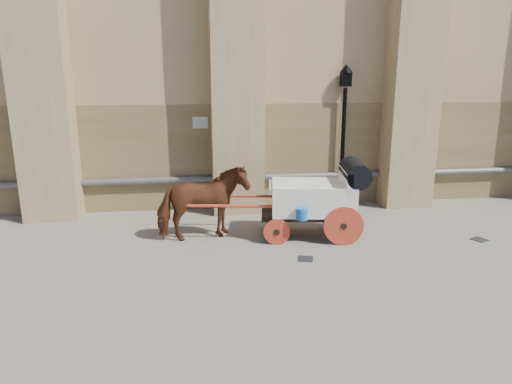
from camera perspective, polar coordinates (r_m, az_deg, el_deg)
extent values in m
plane|color=#6C645B|center=(9.92, 5.66, -8.00)|extent=(90.00, 90.00, 0.00)
cube|color=olive|center=(13.92, 9.88, 4.74)|extent=(44.00, 0.35, 3.00)
cylinder|color=#59595B|center=(13.77, 10.11, 2.09)|extent=(42.00, 0.18, 0.18)
cube|color=beige|center=(12.95, -6.99, 8.62)|extent=(0.42, 0.04, 0.32)
imported|color=brown|center=(10.70, -6.69, -1.43)|extent=(2.23, 1.37, 1.75)
cube|color=black|center=(11.02, 6.51, -2.69)|extent=(2.36, 1.36, 0.12)
cube|color=white|center=(10.91, 7.10, -0.66)|extent=(2.10, 1.56, 0.71)
cube|color=white|center=(10.92, 11.12, 1.37)|extent=(0.36, 1.27, 0.56)
cube|color=white|center=(10.80, 2.60, 0.66)|extent=(0.53, 1.15, 0.10)
cylinder|color=black|center=(10.91, 12.22, 2.40)|extent=(0.76, 1.34, 0.57)
cylinder|color=red|center=(10.55, 10.90, -4.20)|extent=(0.91, 0.21, 0.91)
cylinder|color=red|center=(11.73, 9.93, -2.27)|extent=(0.91, 0.21, 0.91)
cylinder|color=red|center=(10.46, 2.61, -4.99)|extent=(0.61, 0.16, 0.61)
cylinder|color=red|center=(11.65, 2.49, -2.96)|extent=(0.61, 0.16, 0.61)
cylinder|color=red|center=(10.47, -2.36, -1.77)|extent=(2.40, 0.47, 0.07)
cylinder|color=red|center=(11.35, -2.06, -0.51)|extent=(2.40, 0.47, 0.07)
cylinder|color=blue|center=(10.27, 5.75, -2.75)|extent=(0.26, 0.26, 0.26)
cylinder|color=black|center=(13.59, 10.77, 5.41)|extent=(0.11, 0.11, 3.44)
cone|color=black|center=(13.90, 10.48, -0.90)|extent=(0.34, 0.34, 0.34)
cube|color=black|center=(13.43, 11.17, 13.68)|extent=(0.27, 0.27, 0.40)
cone|color=black|center=(13.44, 11.23, 14.90)|extent=(0.38, 0.38, 0.23)
cube|color=black|center=(9.79, 6.19, -8.31)|extent=(0.40, 0.40, 0.01)
cube|color=black|center=(12.05, 26.14, -5.35)|extent=(0.42, 0.42, 0.01)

